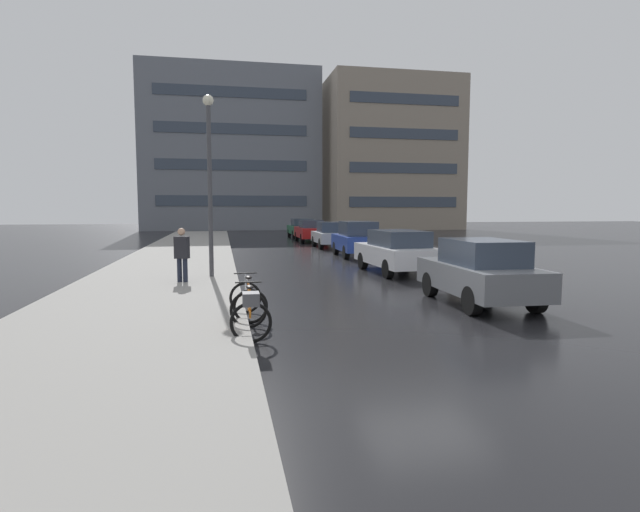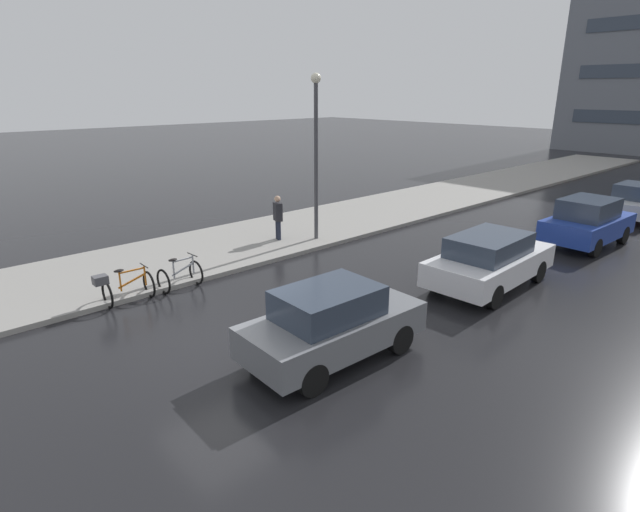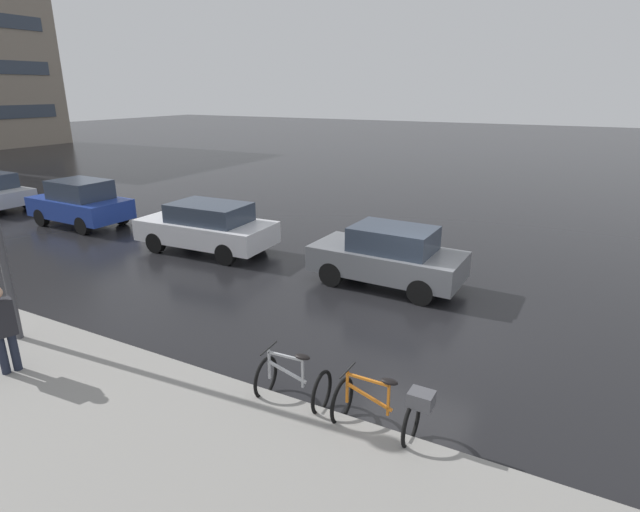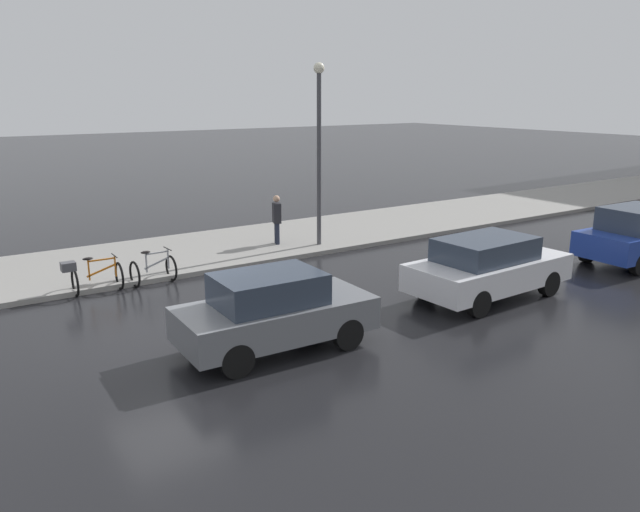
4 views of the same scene
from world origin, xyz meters
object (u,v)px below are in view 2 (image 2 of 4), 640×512
Objects in this scene: car_silver at (637,202)px; streetlamp at (316,143)px; car_grey at (332,323)px; car_blue at (587,222)px; bicycle_second at (180,276)px; car_white at (490,260)px; pedestrian at (278,217)px; bicycle_nearest at (122,286)px.

streetlamp is at bearing -118.15° from car_silver.
car_blue is at bearing 88.56° from car_grey.
car_grey is (5.59, 0.51, 0.40)m from bicycle_second.
car_white is 6.23m from car_blue.
car_silver reaches higher than bicycle_second.
bicycle_second is 5.07m from pedestrian.
bicycle_nearest is at bearing -112.51° from car_blue.
car_silver is 15.52m from pedestrian.
car_grey is at bearing -30.20° from pedestrian.
bicycle_second is 0.26× the size of car_white.
streetlamp is at bearing 140.37° from car_grey.
bicycle_nearest is 1.28× the size of bicycle_second.
pedestrian reaches higher than bicycle_second.
car_blue is (0.31, 12.24, 0.05)m from car_grey.
car_silver is (5.86, 19.92, 0.27)m from bicycle_nearest.
car_white reaches higher than bicycle_nearest.
bicycle_nearest is at bearing -83.73° from streetlamp.
streetlamp reaches higher than car_silver.
streetlamp is at bearing 98.36° from bicycle_second.
car_silver is at bearing 72.39° from bicycle_second.
car_white reaches higher than bicycle_second.
car_blue is at bearing 87.83° from car_white.
car_white is at bearing 54.88° from bicycle_nearest.
car_grey reaches higher than bicycle_nearest.
car_white is 1.15× the size of car_silver.
car_blue is at bearing 45.58° from streetlamp.
car_silver is (5.82, 18.33, 0.37)m from bicycle_second.
streetlamp is (-0.86, 5.85, 3.15)m from bicycle_second.
car_white is 7.56m from pedestrian.
car_blue reaches higher than car_grey.
car_white is at bearing 49.03° from bicycle_second.
car_silver reaches higher than bicycle_nearest.
streetlamp reaches higher than car_grey.
car_grey reaches higher than car_silver.
car_white is 7.11m from streetlamp.
car_grey is 6.01m from car_white.
pedestrian is 0.30× the size of streetlamp.
car_blue is 11.02m from pedestrian.
bicycle_nearest is 0.36× the size of car_blue.
car_grey is at bearing -90.69° from car_white.
pedestrian is at bearing -126.71° from streetlamp.
car_blue is at bearing -89.19° from car_silver.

